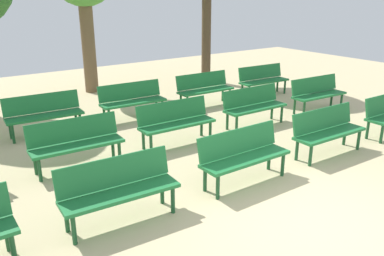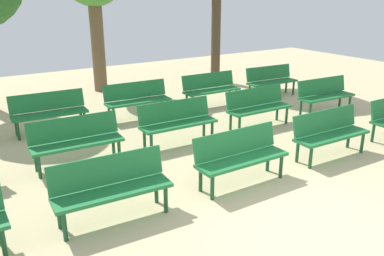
% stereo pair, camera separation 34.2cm
% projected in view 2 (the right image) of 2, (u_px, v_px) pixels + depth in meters
% --- Properties ---
extents(ground_plane, '(25.53, 25.53, 0.00)m').
position_uv_depth(ground_plane, '(310.00, 228.00, 5.33)').
color(ground_plane, '#CCB789').
extents(bench_r0_c1, '(1.62, 0.57, 0.87)m').
position_uv_depth(bench_r0_c1, '(111.00, 185.00, 5.41)').
color(bench_r0_c1, '#1E7238').
rests_on(bench_r0_c1, ground_plane).
extents(bench_r0_c2, '(1.60, 0.49, 0.87)m').
position_uv_depth(bench_r0_c2, '(240.00, 154.00, 6.42)').
color(bench_r0_c2, '#1E7238').
rests_on(bench_r0_c2, ground_plane).
extents(bench_r0_c3, '(1.61, 0.52, 0.87)m').
position_uv_depth(bench_r0_c3, '(329.00, 131.00, 7.47)').
color(bench_r0_c3, '#1E7238').
rests_on(bench_r0_c3, ground_plane).
extents(bench_r1_c1, '(1.62, 0.55, 0.87)m').
position_uv_depth(bench_r1_c1, '(76.00, 139.00, 7.09)').
color(bench_r1_c1, '#1E7238').
rests_on(bench_r1_c1, ground_plane).
extents(bench_r1_c2, '(1.61, 0.52, 0.87)m').
position_uv_depth(bench_r1_c2, '(177.00, 120.00, 8.11)').
color(bench_r1_c2, '#1E7238').
rests_on(bench_r1_c2, ground_plane).
extents(bench_r1_c3, '(1.61, 0.50, 0.87)m').
position_uv_depth(bench_r1_c3, '(258.00, 105.00, 9.15)').
color(bench_r1_c3, '#1E7238').
rests_on(bench_r1_c3, ground_plane).
extents(bench_r1_c4, '(1.62, 0.56, 0.87)m').
position_uv_depth(bench_r1_c4, '(325.00, 93.00, 10.17)').
color(bench_r1_c4, '#1E7238').
rests_on(bench_r1_c4, ground_plane).
extents(bench_r2_c1, '(1.62, 0.56, 0.87)m').
position_uv_depth(bench_r2_c1, '(49.00, 110.00, 8.77)').
color(bench_r2_c1, '#1E7238').
rests_on(bench_r2_c1, ground_plane).
extents(bench_r2_c2, '(1.62, 0.55, 0.87)m').
position_uv_depth(bench_r2_c2, '(137.00, 98.00, 9.75)').
color(bench_r2_c2, '#1E7238').
rests_on(bench_r2_c2, ground_plane).
extents(bench_r2_c3, '(1.61, 0.53, 0.87)m').
position_uv_depth(bench_r2_c3, '(211.00, 87.00, 10.80)').
color(bench_r2_c3, '#1E7238').
rests_on(bench_r2_c3, ground_plane).
extents(bench_r2_c4, '(1.62, 0.56, 0.87)m').
position_uv_depth(bench_r2_c4, '(271.00, 79.00, 11.79)').
color(bench_r2_c4, '#1E7238').
rests_on(bench_r2_c4, ground_plane).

